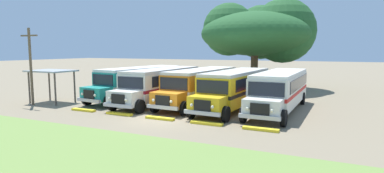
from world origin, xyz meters
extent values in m
plane|color=#84755B|center=(0.00, 0.00, 0.00)|extent=(220.00, 220.00, 0.00)
cube|color=olive|center=(0.00, -7.52, 0.00)|extent=(80.00, 8.01, 0.01)
cube|color=teal|center=(-6.18, 7.00, 1.55)|extent=(3.44, 9.41, 2.10)
cube|color=white|center=(-6.18, 7.00, 1.38)|extent=(3.47, 9.43, 0.24)
cube|color=black|center=(-4.88, 7.17, 2.05)|extent=(0.87, 7.96, 0.80)
cube|color=black|center=(-7.41, 7.43, 2.05)|extent=(0.87, 7.96, 0.80)
cube|color=silver|center=(-6.18, 7.00, 2.71)|extent=(3.35, 9.30, 0.22)
cube|color=teal|center=(-6.72, 1.73, 1.02)|extent=(2.33, 1.62, 1.05)
cube|color=black|center=(-6.80, 0.99, 1.05)|extent=(1.10, 0.21, 0.70)
cube|color=#B7B7BC|center=(-6.80, 0.95, 0.62)|extent=(2.41, 0.45, 0.24)
cube|color=black|center=(-6.65, 2.40, 2.05)|extent=(2.19, 0.29, 0.84)
cube|color=white|center=(-5.70, 11.60, 1.45)|extent=(0.90, 0.15, 1.30)
sphere|color=#EAE5C6|center=(-6.11, 0.87, 1.05)|extent=(0.20, 0.20, 0.20)
sphere|color=#EAE5C6|center=(-7.50, 1.02, 1.05)|extent=(0.20, 0.20, 0.20)
cylinder|color=black|center=(-5.52, 1.71, 0.50)|extent=(0.38, 1.02, 1.00)
cylinder|color=black|center=(-7.91, 1.95, 0.50)|extent=(0.38, 1.02, 1.00)
cylinder|color=black|center=(-4.67, 9.86, 0.50)|extent=(0.38, 1.02, 1.00)
cylinder|color=black|center=(-7.06, 10.11, 0.50)|extent=(0.38, 1.02, 1.00)
cube|color=silver|center=(-3.37, 6.19, 1.55)|extent=(2.55, 9.21, 2.10)
cube|color=maroon|center=(-3.37, 6.19, 1.38)|extent=(2.58, 9.23, 0.24)
cube|color=black|center=(-2.10, 6.48, 2.05)|extent=(0.08, 8.00, 0.80)
cube|color=black|center=(-4.64, 6.50, 2.05)|extent=(0.08, 8.00, 0.80)
cube|color=beige|center=(-3.37, 6.19, 2.71)|extent=(2.46, 9.11, 0.22)
cube|color=silver|center=(-3.39, 0.89, 1.02)|extent=(2.21, 1.41, 1.05)
cube|color=black|center=(-3.40, 0.15, 1.05)|extent=(1.10, 0.11, 0.70)
cube|color=#B7B7BC|center=(-3.40, 0.11, 0.62)|extent=(2.40, 0.21, 0.24)
cube|color=black|center=(-3.39, 1.56, 2.05)|extent=(2.20, 0.07, 0.84)
cube|color=maroon|center=(-3.35, 10.81, 1.45)|extent=(0.90, 0.06, 1.30)
sphere|color=#EAE5C6|center=(-2.70, 0.10, 1.05)|extent=(0.20, 0.20, 0.20)
sphere|color=#EAE5C6|center=(-4.10, 0.10, 1.05)|extent=(0.20, 0.20, 0.20)
cylinder|color=black|center=(-2.19, 0.98, 0.50)|extent=(0.28, 1.00, 1.00)
cylinder|color=black|center=(-4.59, 1.00, 0.50)|extent=(0.28, 1.00, 1.00)
cylinder|color=black|center=(-2.15, 9.18, 0.50)|extent=(0.28, 1.00, 1.00)
cylinder|color=black|center=(-4.55, 9.20, 0.50)|extent=(0.28, 1.00, 1.00)
cube|color=orange|center=(-0.04, 6.94, 1.55)|extent=(2.93, 9.31, 2.10)
cube|color=white|center=(-0.04, 6.94, 1.38)|extent=(2.97, 9.33, 0.24)
cube|color=black|center=(1.25, 7.18, 2.05)|extent=(0.42, 7.99, 0.80)
cube|color=black|center=(-1.29, 7.30, 2.05)|extent=(0.42, 7.99, 0.80)
cube|color=silver|center=(-0.04, 6.94, 2.71)|extent=(2.85, 9.20, 0.22)
cube|color=orange|center=(-0.29, 1.64, 1.02)|extent=(2.26, 1.50, 1.05)
cube|color=black|center=(-0.32, 0.90, 1.05)|extent=(1.10, 0.15, 0.70)
cube|color=#B7B7BC|center=(-0.33, 0.86, 0.62)|extent=(2.41, 0.31, 0.24)
cube|color=black|center=(-0.26, 2.31, 2.05)|extent=(2.20, 0.16, 0.84)
cube|color=white|center=(0.18, 11.55, 1.45)|extent=(0.90, 0.10, 1.30)
sphere|color=#EAE5C6|center=(0.37, 0.82, 1.05)|extent=(0.20, 0.20, 0.20)
sphere|color=#EAE5C6|center=(-1.02, 0.89, 1.05)|extent=(0.20, 0.20, 0.20)
cylinder|color=black|center=(0.92, 1.68, 0.50)|extent=(0.33, 1.01, 1.00)
cylinder|color=black|center=(-1.48, 1.80, 0.50)|extent=(0.33, 1.01, 1.00)
cylinder|color=black|center=(1.31, 9.88, 0.50)|extent=(0.33, 1.01, 1.00)
cylinder|color=black|center=(-1.09, 9.99, 0.50)|extent=(0.33, 1.01, 1.00)
cube|color=yellow|center=(3.12, 6.31, 1.55)|extent=(2.97, 9.32, 2.10)
cube|color=black|center=(3.12, 6.31, 1.38)|extent=(3.00, 9.34, 0.24)
cube|color=black|center=(4.41, 6.55, 2.05)|extent=(0.45, 7.99, 0.80)
cube|color=black|center=(1.87, 6.68, 2.05)|extent=(0.45, 7.99, 0.80)
cube|color=beige|center=(3.12, 6.31, 2.71)|extent=(2.88, 9.21, 0.22)
cube|color=yellow|center=(2.85, 1.02, 1.02)|extent=(2.27, 1.51, 1.05)
cube|color=black|center=(2.81, 0.28, 1.05)|extent=(1.10, 0.16, 0.70)
cube|color=#B7B7BC|center=(2.81, 0.24, 0.62)|extent=(2.41, 0.32, 0.24)
cube|color=black|center=(2.89, 1.69, 2.05)|extent=(2.20, 0.17, 0.84)
cube|color=black|center=(3.36, 10.93, 1.45)|extent=(0.90, 0.11, 1.30)
sphere|color=#EAE5C6|center=(3.51, 0.20, 1.05)|extent=(0.20, 0.20, 0.20)
sphere|color=#EAE5C6|center=(2.11, 0.27, 1.05)|extent=(0.20, 0.20, 0.20)
cylinder|color=black|center=(4.05, 1.06, 0.50)|extent=(0.33, 1.01, 1.00)
cylinder|color=black|center=(1.66, 1.18, 0.50)|extent=(0.33, 1.01, 1.00)
cylinder|color=black|center=(4.47, 9.25, 0.50)|extent=(0.33, 1.01, 1.00)
cylinder|color=black|center=(2.08, 9.37, 0.50)|extent=(0.33, 1.01, 1.00)
cube|color=silver|center=(6.36, 6.65, 1.55)|extent=(2.72, 9.26, 2.10)
cube|color=red|center=(6.36, 6.65, 1.38)|extent=(2.75, 9.28, 0.24)
cube|color=black|center=(7.64, 6.92, 2.05)|extent=(0.23, 8.00, 0.80)
cube|color=black|center=(5.10, 6.98, 2.05)|extent=(0.23, 8.00, 0.80)
cube|color=silver|center=(6.36, 6.65, 2.71)|extent=(2.63, 9.15, 0.22)
cube|color=silver|center=(6.24, 1.35, 1.02)|extent=(2.23, 1.45, 1.05)
cube|color=black|center=(6.22, 0.61, 1.05)|extent=(1.10, 0.13, 0.70)
cube|color=#B7B7BC|center=(6.22, 0.57, 0.62)|extent=(2.40, 0.26, 0.24)
cube|color=black|center=(6.25, 2.02, 2.05)|extent=(2.20, 0.11, 0.84)
cube|color=red|center=(6.47, 11.27, 1.45)|extent=(0.90, 0.08, 1.30)
sphere|color=#EAE5C6|center=(6.92, 0.54, 1.05)|extent=(0.20, 0.20, 0.20)
sphere|color=#EAE5C6|center=(5.52, 0.58, 1.05)|extent=(0.20, 0.20, 0.20)
cylinder|color=black|center=(7.44, 1.42, 0.50)|extent=(0.30, 1.01, 1.00)
cylinder|color=black|center=(5.04, 1.48, 0.50)|extent=(0.30, 1.01, 1.00)
cylinder|color=black|center=(7.63, 9.62, 0.50)|extent=(0.30, 1.01, 1.00)
cylinder|color=black|center=(5.23, 9.67, 0.50)|extent=(0.30, 1.01, 1.00)
cube|color=yellow|center=(-6.43, 0.01, 0.07)|extent=(2.00, 0.36, 0.15)
cube|color=yellow|center=(-3.22, 0.01, 0.07)|extent=(2.00, 0.36, 0.15)
cube|color=yellow|center=(0.00, 0.01, 0.07)|extent=(2.00, 0.36, 0.15)
cube|color=yellow|center=(3.22, 0.01, 0.07)|extent=(2.00, 0.36, 0.15)
cube|color=yellow|center=(6.43, 0.01, 0.07)|extent=(2.00, 0.36, 0.15)
cylinder|color=brown|center=(1.32, 18.85, 2.17)|extent=(0.82, 0.82, 4.34)
ellipsoid|color=#235628|center=(1.32, 18.85, 6.20)|extent=(12.25, 12.24, 4.96)
sphere|color=#235628|center=(4.21, 20.08, 6.53)|extent=(7.26, 7.26, 7.26)
sphere|color=#235628|center=(-1.49, 17.98, 6.71)|extent=(6.02, 6.02, 6.02)
sphere|color=#235628|center=(1.32, 21.92, 6.53)|extent=(6.55, 6.55, 6.55)
cylinder|color=brown|center=(-11.94, 0.17, 3.06)|extent=(0.20, 0.20, 6.11)
cube|color=brown|center=(-11.94, 0.17, 5.51)|extent=(1.80, 0.12, 0.12)
cylinder|color=brown|center=(-10.00, 0.72, 1.30)|extent=(0.14, 0.14, 2.60)
cylinder|color=brown|center=(-13.00, 0.72, 1.30)|extent=(0.14, 0.14, 2.60)
cylinder|color=brown|center=(-10.00, 2.72, 1.30)|extent=(0.14, 0.14, 2.60)
cylinder|color=brown|center=(-13.00, 2.72, 1.30)|extent=(0.14, 0.14, 2.60)
cube|color=#9EA3A8|center=(-11.50, 1.72, 2.66)|extent=(3.60, 2.60, 0.12)
camera|label=1|loc=(10.17, -16.77, 4.43)|focal=29.25mm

